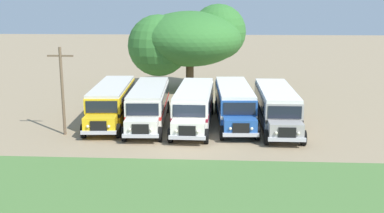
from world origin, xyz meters
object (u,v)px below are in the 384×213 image
(parked_bus_slot_1, at_px, (149,103))
(parked_bus_slot_0, at_px, (112,101))
(parked_bus_slot_2, at_px, (194,104))
(parked_bus_slot_3, at_px, (234,102))
(parked_bus_slot_4, at_px, (276,105))
(broad_shade_tree, at_px, (189,39))
(utility_pole, at_px, (62,88))

(parked_bus_slot_1, bearing_deg, parked_bus_slot_0, -104.48)
(parked_bus_slot_2, height_order, parked_bus_slot_3, same)
(parked_bus_slot_4, relative_size, broad_shade_tree, 0.90)
(parked_bus_slot_1, relative_size, parked_bus_slot_4, 1.01)
(parked_bus_slot_2, bearing_deg, parked_bus_slot_4, 91.10)
(parked_bus_slot_3, xyz_separation_m, parked_bus_slot_4, (3.14, -0.89, 0.00))
(parked_bus_slot_0, xyz_separation_m, parked_bus_slot_1, (3.04, -0.62, 0.00))
(parked_bus_slot_4, xyz_separation_m, broad_shade_tree, (-7.56, 13.92, 3.86))
(utility_pole, bearing_deg, parked_bus_slot_4, 12.48)
(parked_bus_slot_0, xyz_separation_m, parked_bus_slot_2, (6.54, -0.84, 0.00))
(parked_bus_slot_1, distance_m, parked_bus_slot_4, 9.71)
(utility_pole, bearing_deg, broad_shade_tree, 66.22)
(parked_bus_slot_2, xyz_separation_m, broad_shade_tree, (-1.35, 13.89, 3.86))
(parked_bus_slot_1, relative_size, parked_bus_slot_3, 1.00)
(utility_pole, bearing_deg, parked_bus_slot_2, 20.70)
(parked_bus_slot_0, relative_size, utility_pole, 1.77)
(parked_bus_slot_4, bearing_deg, parked_bus_slot_2, -90.47)
(parked_bus_slot_1, bearing_deg, parked_bus_slot_3, 92.61)
(parked_bus_slot_0, height_order, parked_bus_slot_4, same)
(parked_bus_slot_3, bearing_deg, parked_bus_slot_0, -92.73)
(parked_bus_slot_1, bearing_deg, utility_pole, -59.52)
(parked_bus_slot_0, bearing_deg, parked_bus_slot_3, 86.15)
(parked_bus_slot_3, height_order, parked_bus_slot_4, same)
(parked_bus_slot_3, distance_m, broad_shade_tree, 14.29)
(parked_bus_slot_3, relative_size, broad_shade_tree, 0.90)
(parked_bus_slot_3, relative_size, utility_pole, 1.77)
(parked_bus_slot_2, bearing_deg, parked_bus_slot_3, 107.10)
(parked_bus_slot_0, distance_m, parked_bus_slot_1, 3.10)
(parked_bus_slot_2, xyz_separation_m, parked_bus_slot_3, (3.06, 0.86, 0.00))
(parked_bus_slot_0, height_order, parked_bus_slot_1, same)
(parked_bus_slot_2, relative_size, parked_bus_slot_4, 1.00)
(parked_bus_slot_2, bearing_deg, utility_pole, -67.92)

